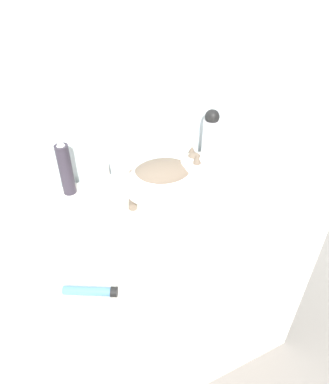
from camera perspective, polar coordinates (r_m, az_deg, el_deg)
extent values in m
cube|color=silver|center=(1.31, -9.19, 16.83)|extent=(8.00, 0.05, 2.40)
cube|color=white|center=(1.51, -2.12, -15.92)|extent=(1.19, 0.56, 0.87)
cylinder|color=white|center=(1.18, -0.27, -2.85)|extent=(0.37, 0.37, 0.04)
torus|color=white|center=(1.16, -0.27, -2.03)|extent=(0.39, 0.39, 0.02)
ellipsoid|color=silver|center=(1.11, -0.28, 1.44)|extent=(0.29, 0.22, 0.15)
ellipsoid|color=#6B5B4C|center=(1.09, -0.29, 3.25)|extent=(0.22, 0.18, 0.07)
sphere|color=silver|center=(1.11, 4.86, 4.10)|extent=(0.10, 0.10, 0.10)
sphere|color=#6B5B4C|center=(1.09, 4.93, 5.26)|extent=(0.05, 0.05, 0.05)
cone|color=#6B5B4C|center=(1.06, 5.43, 5.55)|extent=(0.03, 0.03, 0.03)
cone|color=#6B5B4C|center=(1.10, 4.57, 6.95)|extent=(0.03, 0.03, 0.03)
cylinder|color=#6B5B4C|center=(1.20, -5.31, 0.53)|extent=(0.10, 0.20, 0.03)
cylinder|color=silver|center=(1.32, 6.89, 2.52)|extent=(0.04, 0.04, 0.07)
cylinder|color=silver|center=(1.26, 5.86, 3.88)|extent=(0.10, 0.06, 0.07)
sphere|color=silver|center=(1.29, 7.07, 4.53)|extent=(0.04, 0.04, 0.04)
cylinder|color=silver|center=(1.48, 7.63, 8.82)|extent=(0.07, 0.07, 0.17)
sphere|color=black|center=(1.44, 7.96, 12.32)|extent=(0.06, 0.06, 0.06)
cylinder|color=#28232D|center=(1.28, -16.13, 3.55)|extent=(0.05, 0.05, 0.20)
cone|color=white|center=(1.23, -17.00, 7.84)|extent=(0.03, 0.03, 0.02)
cylinder|color=silver|center=(1.33, -10.14, 3.09)|extent=(0.05, 0.05, 0.09)
sphere|color=#B7B7BC|center=(1.30, -10.40, 5.14)|extent=(0.04, 0.04, 0.04)
cylinder|color=#4C7FB2|center=(0.97, -12.80, -15.78)|extent=(0.12, 0.08, 0.02)
cylinder|color=black|center=(0.96, -8.39, -16.16)|extent=(0.03, 0.03, 0.03)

